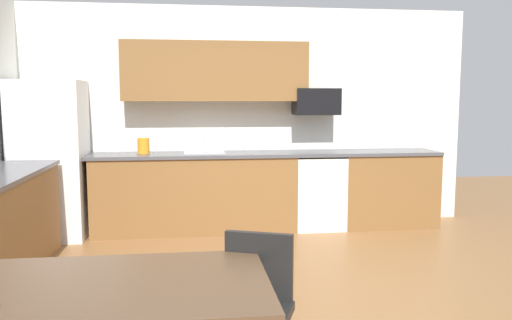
{
  "coord_description": "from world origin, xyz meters",
  "views": [
    {
      "loc": [
        -0.64,
        -3.87,
        1.57
      ],
      "look_at": [
        0.0,
        1.0,
        1.0
      ],
      "focal_mm": 36.58,
      "sensor_mm": 36.0,
      "label": 1
    }
  ],
  "objects": [
    {
      "name": "wall_back",
      "position": [
        0.0,
        2.65,
        1.35
      ],
      "size": [
        5.8,
        0.1,
        2.7
      ],
      "primitive_type": "cube",
      "color": "silver",
      "rests_on": "ground"
    },
    {
      "name": "oven_range",
      "position": [
        0.93,
        2.3,
        0.46
      ],
      "size": [
        0.6,
        0.6,
        0.91
      ],
      "color": "white",
      "rests_on": "ground"
    },
    {
      "name": "sink_basin",
      "position": [
        -0.45,
        2.3,
        0.88
      ],
      "size": [
        0.48,
        0.4,
        0.14
      ],
      "primitive_type": "cube",
      "color": "#A5A8AD",
      "rests_on": "countertop_back"
    },
    {
      "name": "refrigerator",
      "position": [
        -2.18,
        2.22,
        0.89
      ],
      "size": [
        0.76,
        0.7,
        1.78
      ],
      "primitive_type": "cube",
      "color": "white",
      "rests_on": "ground"
    },
    {
      "name": "dining_table",
      "position": [
        -0.97,
        -1.5,
        0.68
      ],
      "size": [
        1.4,
        0.9,
        0.74
      ],
      "color": "brown",
      "rests_on": "ground"
    },
    {
      "name": "ground_plane",
      "position": [
        0.0,
        0.0,
        0.0
      ],
      "size": [
        12.0,
        12.0,
        0.0
      ],
      "primitive_type": "plane",
      "color": "olive"
    },
    {
      "name": "kettle",
      "position": [
        -1.16,
        2.35,
        1.02
      ],
      "size": [
        0.14,
        0.14,
        0.2
      ],
      "primitive_type": "cylinder",
      "color": "orange",
      "rests_on": "countertop_back"
    },
    {
      "name": "countertop_back",
      "position": [
        0.0,
        2.3,
        0.92
      ],
      "size": [
        4.8,
        0.64,
        0.04
      ],
      "primitive_type": "cube",
      "color": "#4C4C51",
      "rests_on": "cabinet_run_back"
    },
    {
      "name": "cabinet_run_back",
      "position": [
        -0.56,
        2.3,
        0.45
      ],
      "size": [
        2.38,
        0.6,
        0.9
      ],
      "primitive_type": "cube",
      "color": "brown",
      "rests_on": "ground"
    },
    {
      "name": "chair_near_table",
      "position": [
        -0.3,
        -1.22,
        0.5
      ],
      "size": [
        0.52,
        0.52,
        0.85
      ],
      "color": "black",
      "rests_on": "ground"
    },
    {
      "name": "cabinet_run_back_right",
      "position": [
        1.81,
        2.3,
        0.45
      ],
      "size": [
        1.17,
        0.6,
        0.9
      ],
      "primitive_type": "cube",
      "color": "brown",
      "rests_on": "ground"
    },
    {
      "name": "sink_faucet",
      "position": [
        -0.45,
        2.48,
        1.04
      ],
      "size": [
        0.02,
        0.02,
        0.24
      ],
      "primitive_type": "cylinder",
      "color": "#B2B5BA",
      "rests_on": "countertop_back"
    },
    {
      "name": "upper_cabinets_back",
      "position": [
        -0.3,
        2.43,
        1.9
      ],
      "size": [
        2.2,
        0.34,
        0.7
      ],
      "primitive_type": "cube",
      "color": "brown"
    },
    {
      "name": "microwave",
      "position": [
        0.93,
        2.4,
        1.54
      ],
      "size": [
        0.54,
        0.36,
        0.32
      ],
      "primitive_type": "cube",
      "color": "black"
    }
  ]
}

